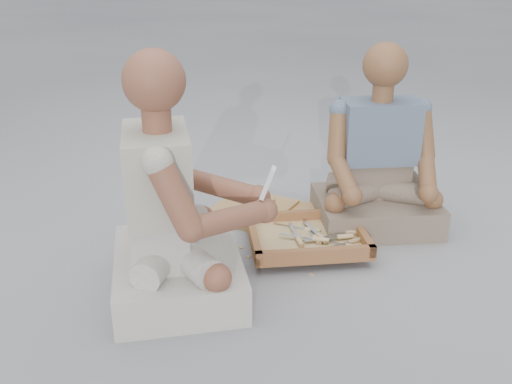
# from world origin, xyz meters

# --- Properties ---
(ground) EXTENTS (60.00, 60.00, 0.00)m
(ground) POSITION_xyz_m (0.00, 0.00, 0.00)
(ground) COLOR #97989C
(ground) RESTS_ON ground
(carved_panel) EXTENTS (0.67, 0.55, 0.04)m
(carved_panel) POSITION_xyz_m (-0.11, 0.56, 0.02)
(carved_panel) COLOR #A4833F
(carved_panel) RESTS_ON ground
(tool_tray) EXTENTS (0.59, 0.52, 0.07)m
(tool_tray) POSITION_xyz_m (0.09, 0.26, 0.06)
(tool_tray) COLOR brown
(tool_tray) RESTS_ON carved_panel
(chisel_0) EXTENTS (0.21, 0.10, 0.02)m
(chisel_0) POSITION_xyz_m (0.23, 0.26, 0.08)
(chisel_0) COLOR silver
(chisel_0) RESTS_ON tool_tray
(chisel_1) EXTENTS (0.09, 0.21, 0.02)m
(chisel_1) POSITION_xyz_m (0.06, 0.21, 0.07)
(chisel_1) COLOR silver
(chisel_1) RESTS_ON tool_tray
(chisel_2) EXTENTS (0.22, 0.05, 0.02)m
(chisel_2) POSITION_xyz_m (0.13, 0.22, 0.08)
(chisel_2) COLOR silver
(chisel_2) RESTS_ON tool_tray
(chisel_3) EXTENTS (0.12, 0.20, 0.02)m
(chisel_3) POSITION_xyz_m (0.15, 0.26, 0.08)
(chisel_3) COLOR silver
(chisel_3) RESTS_ON tool_tray
(chisel_4) EXTENTS (0.20, 0.13, 0.02)m
(chisel_4) POSITION_xyz_m (0.27, 0.31, 0.08)
(chisel_4) COLOR silver
(chisel_4) RESTS_ON tool_tray
(chisel_5) EXTENTS (0.22, 0.07, 0.02)m
(chisel_5) POSITION_xyz_m (0.09, 0.33, 0.06)
(chisel_5) COLOR silver
(chisel_5) RESTS_ON tool_tray
(chisel_6) EXTENTS (0.21, 0.09, 0.02)m
(chisel_6) POSITION_xyz_m (0.27, 0.20, 0.06)
(chisel_6) COLOR silver
(chisel_6) RESTS_ON tool_tray
(chisel_7) EXTENTS (0.10, 0.21, 0.02)m
(chisel_7) POSITION_xyz_m (0.13, 0.25, 0.07)
(chisel_7) COLOR silver
(chisel_7) RESTS_ON tool_tray
(chisel_8) EXTENTS (0.19, 0.14, 0.02)m
(chisel_8) POSITION_xyz_m (0.28, 0.24, 0.07)
(chisel_8) COLOR silver
(chisel_8) RESTS_ON tool_tray
(wood_chip_0) EXTENTS (0.02, 0.02, 0.00)m
(wood_chip_0) POSITION_xyz_m (-0.20, 0.23, 0.00)
(wood_chip_0) COLOR #D0B67A
(wood_chip_0) RESTS_ON ground
(wood_chip_1) EXTENTS (0.02, 0.02, 0.00)m
(wood_chip_1) POSITION_xyz_m (0.38, 0.28, 0.00)
(wood_chip_1) COLOR #D0B67A
(wood_chip_1) RESTS_ON ground
(wood_chip_2) EXTENTS (0.02, 0.02, 0.00)m
(wood_chip_2) POSITION_xyz_m (0.01, 0.27, 0.00)
(wood_chip_2) COLOR #D0B67A
(wood_chip_2) RESTS_ON ground
(wood_chip_3) EXTENTS (0.02, 0.02, 0.00)m
(wood_chip_3) POSITION_xyz_m (0.18, 0.35, 0.00)
(wood_chip_3) COLOR #D0B67A
(wood_chip_3) RESTS_ON ground
(wood_chip_4) EXTENTS (0.02, 0.02, 0.00)m
(wood_chip_4) POSITION_xyz_m (-0.07, 0.63, 0.00)
(wood_chip_4) COLOR #D0B67A
(wood_chip_4) RESTS_ON ground
(wood_chip_5) EXTENTS (0.02, 0.02, 0.00)m
(wood_chip_5) POSITION_xyz_m (0.10, 0.56, 0.00)
(wood_chip_5) COLOR #D0B67A
(wood_chip_5) RESTS_ON ground
(wood_chip_6) EXTENTS (0.02, 0.02, 0.00)m
(wood_chip_6) POSITION_xyz_m (-0.15, 0.16, 0.00)
(wood_chip_6) COLOR #D0B67A
(wood_chip_6) RESTS_ON ground
(wood_chip_7) EXTENTS (0.02, 0.02, 0.00)m
(wood_chip_7) POSITION_xyz_m (0.34, 0.35, 0.00)
(wood_chip_7) COLOR #D0B67A
(wood_chip_7) RESTS_ON ground
(wood_chip_8) EXTENTS (0.02, 0.02, 0.00)m
(wood_chip_8) POSITION_xyz_m (-0.17, 0.37, 0.00)
(wood_chip_8) COLOR #D0B67A
(wood_chip_8) RESTS_ON ground
(wood_chip_9) EXTENTS (0.02, 0.02, 0.00)m
(wood_chip_9) POSITION_xyz_m (0.12, 0.05, 0.00)
(wood_chip_9) COLOR #D0B67A
(wood_chip_9) RESTS_ON ground
(wood_chip_10) EXTENTS (0.02, 0.02, 0.00)m
(wood_chip_10) POSITION_xyz_m (0.03, 0.23, 0.00)
(wood_chip_10) COLOR #D0B67A
(wood_chip_10) RESTS_ON ground
(wood_chip_11) EXTENTS (0.02, 0.02, 0.00)m
(wood_chip_11) POSITION_xyz_m (-0.18, 0.49, 0.00)
(wood_chip_11) COLOR #D0B67A
(wood_chip_11) RESTS_ON ground
(craftsman) EXTENTS (0.70, 0.72, 0.93)m
(craftsman) POSITION_xyz_m (-0.39, -0.14, 0.32)
(craftsman) COLOR beige
(craftsman) RESTS_ON ground
(companion) EXTENTS (0.64, 0.56, 0.86)m
(companion) POSITION_xyz_m (0.39, 0.58, 0.29)
(companion) COLOR #786756
(companion) RESTS_ON ground
(mobile_phone) EXTENTS (0.06, 0.05, 0.12)m
(mobile_phone) POSITION_xyz_m (-0.04, -0.08, 0.45)
(mobile_phone) COLOR white
(mobile_phone) RESTS_ON craftsman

